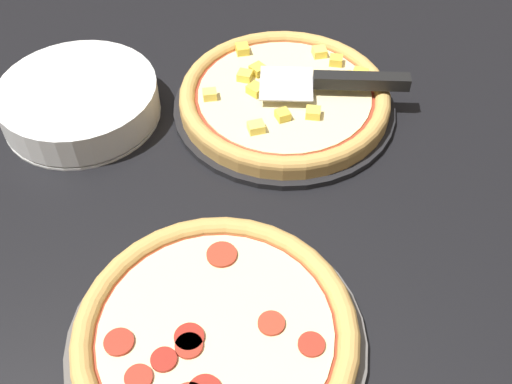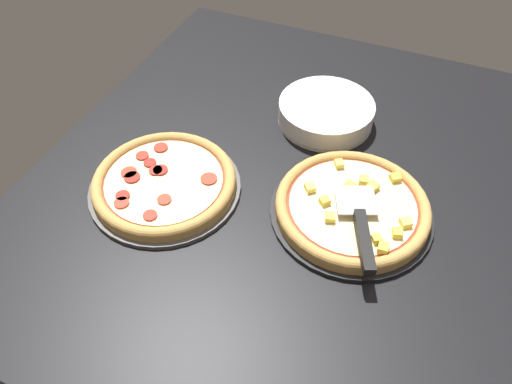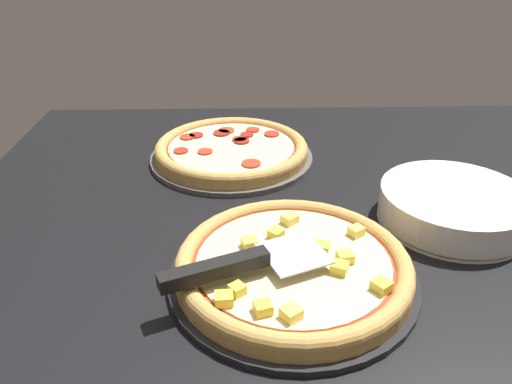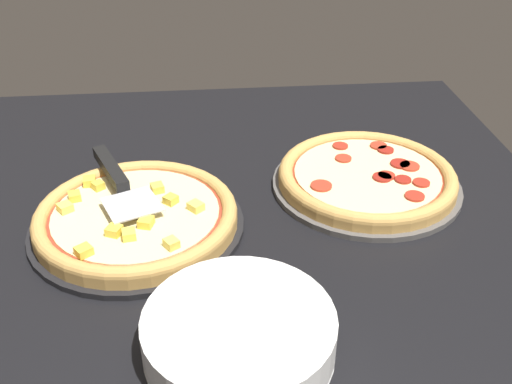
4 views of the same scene
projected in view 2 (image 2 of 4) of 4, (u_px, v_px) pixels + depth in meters
ground_plane at (307, 186)px, 114.09cm from camera, size 126.15×120.83×3.60cm
pizza_pan_front at (351, 213)px, 105.72cm from camera, size 34.44×34.44×1.00cm
pizza_front at (352, 206)px, 104.22cm from camera, size 32.37×32.37×3.60cm
pizza_pan_back at (165, 188)px, 110.68cm from camera, size 33.58×33.58×1.00cm
pizza_back at (164, 182)px, 109.32cm from camera, size 31.57×31.57×2.88cm
serving_spatula at (362, 232)px, 95.87cm from camera, size 22.70×13.44×2.00cm
plate_stack at (326, 112)px, 125.15cm from camera, size 23.87×23.87×5.60cm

